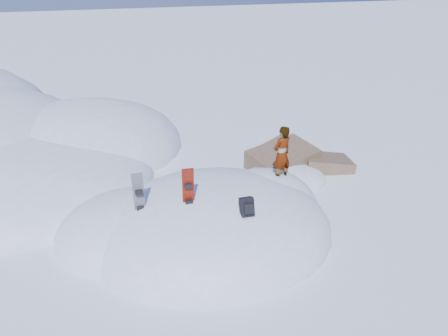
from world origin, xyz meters
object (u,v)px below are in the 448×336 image
object	(u,v)px
snowboard_dark	(140,201)
backpack	(247,207)
person	(282,155)
snowboard_red	(188,195)

from	to	relation	value
snowboard_dark	backpack	distance (m)	2.83
person	snowboard_red	bearing A→B (deg)	0.58
snowboard_red	backpack	world-z (taller)	snowboard_red
snowboard_red	snowboard_dark	distance (m)	1.31
backpack	person	xyz separation A→B (m)	(1.78, 2.03, 0.34)
snowboard_red	backpack	distance (m)	1.56
snowboard_red	backpack	size ratio (longest dim) A/B	2.90
backpack	snowboard_red	bearing A→B (deg)	148.88
backpack	snowboard_dark	bearing A→B (deg)	154.67
backpack	person	size ratio (longest dim) A/B	0.31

